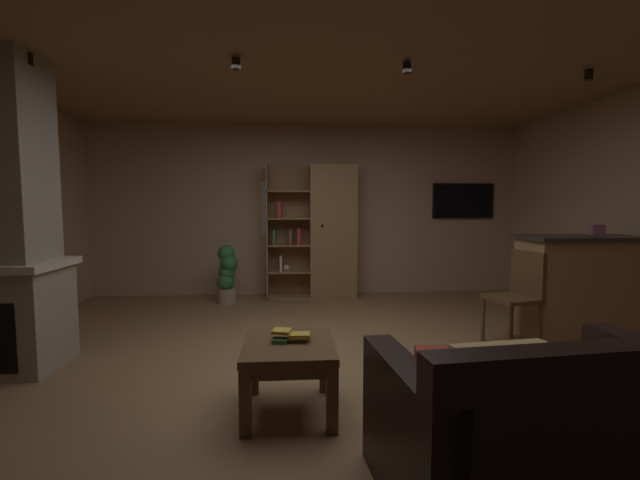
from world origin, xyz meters
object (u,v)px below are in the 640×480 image
leather_couch (543,435)px  wall_mounted_tv (463,201)px  table_book_2 (282,331)px  coffee_table (289,356)px  bookshelf_cabinet (327,232)px  kitchen_bar_counter (592,287)px  dining_chair (518,291)px  table_book_1 (300,335)px  potted_floor_plant (227,274)px  tissue_box (597,230)px  table_book_0 (280,341)px

leather_couch → wall_mounted_tv: size_ratio=1.62×
table_book_2 → coffee_table: bearing=-43.3°
bookshelf_cabinet → kitchen_bar_counter: bearing=-40.5°
dining_chair → wall_mounted_tv: (0.47, 2.50, 0.92)m
bookshelf_cabinet → table_book_1: bearing=-98.0°
table_book_1 → dining_chair: (2.19, 1.20, 0.02)m
kitchen_bar_counter → coffee_table: size_ratio=2.22×
bookshelf_cabinet → leather_couch: (0.62, -4.43, -0.67)m
coffee_table → dining_chair: bearing=28.4°
kitchen_bar_counter → bookshelf_cabinet: bearing=139.5°
table_book_1 → potted_floor_plant: size_ratio=0.17×
kitchen_bar_counter → tissue_box: size_ratio=12.11×
tissue_box → coffee_table: size_ratio=0.18×
table_book_2 → dining_chair: size_ratio=0.13×
coffee_table → table_book_1: 0.15m
table_book_1 → dining_chair: 2.50m
leather_couch → potted_floor_plant: leather_couch is taller
tissue_box → potted_floor_plant: bearing=156.5°
bookshelf_cabinet → tissue_box: size_ratio=16.42×
leather_couch → wall_mounted_tv: wall_mounted_tv is taller
leather_couch → table_book_2: leather_couch is taller
table_book_1 → kitchen_bar_counter: bearing=23.3°
bookshelf_cabinet → leather_couch: bearing=-82.0°
table_book_0 → bookshelf_cabinet: bearing=80.0°
bookshelf_cabinet → tissue_box: bookshelf_cabinet is taller
table_book_0 → table_book_2: table_book_2 is taller
leather_couch → table_book_1: size_ratio=11.24×
bookshelf_cabinet → wall_mounted_tv: 2.23m
table_book_1 → wall_mounted_tv: bearing=54.2°
kitchen_bar_counter → dining_chair: size_ratio=1.58×
bookshelf_cabinet → table_book_0: bearing=-100.0°
bookshelf_cabinet → tissue_box: (2.63, -2.10, 0.14)m
bookshelf_cabinet → tissue_box: bearing=-38.7°
leather_couch → potted_floor_plant: (-2.05, 4.09, 0.12)m
tissue_box → coffee_table: bearing=-156.1°
dining_chair → tissue_box: bearing=11.5°
tissue_box → table_book_0: (-3.25, -1.40, -0.64)m
kitchen_bar_counter → dining_chair: (-0.85, -0.11, -0.01)m
leather_couch → potted_floor_plant: bearing=116.6°
wall_mounted_tv → kitchen_bar_counter: bearing=-81.1°
leather_couch → potted_floor_plant: size_ratio=1.90×
tissue_box → table_book_2: tissue_box is taller
table_book_2 → dining_chair: (2.31, 1.18, -0.00)m
kitchen_bar_counter → wall_mounted_tv: wall_mounted_tv is taller
leather_couch → table_book_2: bearing=141.9°
bookshelf_cabinet → tissue_box: 3.37m
kitchen_bar_counter → table_book_0: bearing=-157.3°
table_book_1 → dining_chair: dining_chair is taller
coffee_table → potted_floor_plant: bearing=105.3°
kitchen_bar_counter → leather_couch: size_ratio=0.93×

